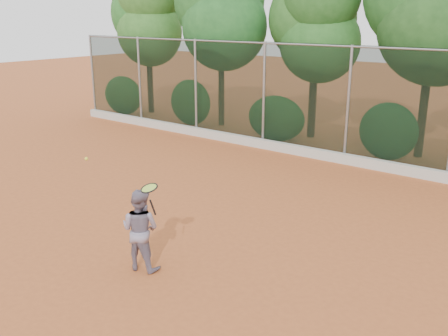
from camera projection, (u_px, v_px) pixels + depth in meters
The scene contains 7 objects.
ground at pixel (194, 239), 10.06m from camera, with size 80.00×80.00×0.00m, color #AF5729.
concrete_curb at pixel (342, 158), 15.16m from camera, with size 24.00×0.20×0.30m, color #BAB7AC.
tennis_player at pixel (140, 229), 8.70m from camera, with size 0.72×0.56×1.48m, color gray.
chainlink_fence at pixel (348, 102), 14.79m from camera, with size 24.09×0.09×3.50m.
foliage_backdrop at pixel (365, 12), 15.85m from camera, with size 23.70×3.63×7.55m.
tennis_racket at pixel (150, 190), 8.01m from camera, with size 0.34×0.33×0.55m.
tennis_ball_in_flight at pixel (86, 159), 8.80m from camera, with size 0.06×0.06×0.06m.
Camera 1 is at (6.14, -6.87, 4.32)m, focal length 40.00 mm.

